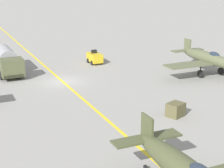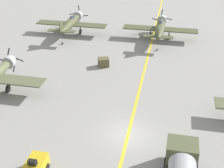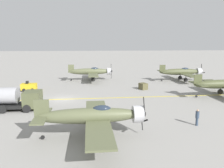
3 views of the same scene
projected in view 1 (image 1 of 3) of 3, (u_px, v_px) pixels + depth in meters
ground_plane at (63, 82)px, 41.74m from camera, size 400.00×400.00×0.00m
taxiway_stripe at (63, 82)px, 41.74m from camera, size 0.30×160.00×0.01m
airplane_mid_left at (210, 59)px, 43.65m from camera, size 12.00×9.98×3.72m
fuel_tanker at (8, 61)px, 44.67m from camera, size 2.68×8.00×2.98m
tow_tractor at (95, 58)px, 49.83m from camera, size 1.57×2.60×1.79m
supply_crate_by_tanker at (176, 110)px, 31.64m from camera, size 1.74×1.62×1.17m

